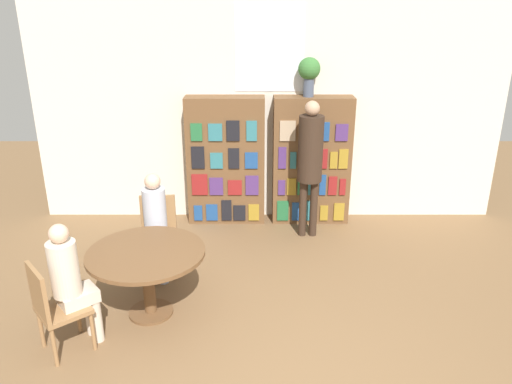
% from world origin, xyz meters
% --- Properties ---
extents(wall_back, '(6.40, 0.07, 3.00)m').
position_xyz_m(wall_back, '(0.00, 4.00, 1.51)').
color(wall_back, beige).
rests_on(wall_back, ground_plane).
extents(bookshelf_left, '(1.06, 0.34, 1.76)m').
position_xyz_m(bookshelf_left, '(-0.59, 3.80, 0.88)').
color(bookshelf_left, brown).
rests_on(bookshelf_left, ground_plane).
extents(bookshelf_right, '(1.06, 0.34, 1.76)m').
position_xyz_m(bookshelf_right, '(0.59, 3.80, 0.88)').
color(bookshelf_right, brown).
rests_on(bookshelf_right, ground_plane).
extents(flower_vase, '(0.29, 0.29, 0.50)m').
position_xyz_m(flower_vase, '(0.51, 3.81, 2.08)').
color(flower_vase, '#475166').
rests_on(flower_vase, bookshelf_right).
extents(reading_table, '(1.14, 1.14, 0.70)m').
position_xyz_m(reading_table, '(-1.23, 1.52, 0.58)').
color(reading_table, brown).
rests_on(reading_table, ground_plane).
extents(chair_near_camera, '(0.56, 0.56, 0.88)m').
position_xyz_m(chair_near_camera, '(-1.93, 0.93, 0.48)').
color(chair_near_camera, olive).
rests_on(chair_near_camera, ground_plane).
extents(chair_left_side, '(0.43, 0.43, 0.88)m').
position_xyz_m(chair_left_side, '(-1.29, 2.42, 0.48)').
color(chair_left_side, olive).
rests_on(chair_left_side, ground_plane).
extents(seated_reader_left, '(0.27, 0.37, 1.22)m').
position_xyz_m(seated_reader_left, '(-1.28, 2.24, 0.68)').
color(seated_reader_left, '#B2B7C6').
rests_on(seated_reader_left, ground_plane).
extents(seated_reader_right, '(0.40, 0.40, 1.21)m').
position_xyz_m(seated_reader_right, '(-1.79, 1.05, 0.68)').
color(seated_reader_right, beige).
rests_on(seated_reader_right, ground_plane).
extents(librarian_standing, '(0.31, 0.58, 1.80)m').
position_xyz_m(librarian_standing, '(0.51, 3.30, 1.11)').
color(librarian_standing, '#332319').
rests_on(librarian_standing, ground_plane).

